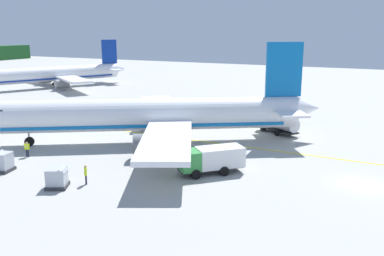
{
  "coord_description": "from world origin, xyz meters",
  "views": [
    {
      "loc": [
        -37.51,
        -2.48,
        13.26
      ],
      "look_at": [
        3.67,
        18.56,
        2.38
      ],
      "focal_mm": 39.08,
      "sensor_mm": 36.0,
      "label": 1
    }
  ],
  "objects_px": {
    "airliner_foreground": "(151,115)",
    "service_truck_fuel": "(278,123)",
    "cargo_container_mid": "(2,162)",
    "crew_marshaller": "(86,173)",
    "crew_loader_left": "(27,148)",
    "cargo_container_near": "(57,178)",
    "service_truck_baggage": "(211,159)",
    "airliner_mid_apron": "(54,74)"
  },
  "relations": [
    {
      "from": "airliner_foreground",
      "to": "service_truck_fuel",
      "type": "bearing_deg",
      "value": -45.65
    },
    {
      "from": "cargo_container_mid",
      "to": "crew_loader_left",
      "type": "relative_size",
      "value": 1.28
    },
    {
      "from": "airliner_foreground",
      "to": "crew_marshaller",
      "type": "relative_size",
      "value": 20.81
    },
    {
      "from": "service_truck_baggage",
      "to": "cargo_container_mid",
      "type": "relative_size",
      "value": 2.81
    },
    {
      "from": "airliner_mid_apron",
      "to": "crew_loader_left",
      "type": "xyz_separation_m",
      "value": [
        -42.65,
        -38.55,
        -2.13
      ]
    },
    {
      "from": "airliner_foreground",
      "to": "service_truck_fuel",
      "type": "relative_size",
      "value": 6.07
    },
    {
      "from": "airliner_foreground",
      "to": "cargo_container_mid",
      "type": "height_order",
      "value": "airliner_foreground"
    },
    {
      "from": "service_truck_baggage",
      "to": "crew_loader_left",
      "type": "height_order",
      "value": "service_truck_baggage"
    },
    {
      "from": "service_truck_fuel",
      "to": "crew_marshaller",
      "type": "xyz_separation_m",
      "value": [
        -26.18,
        9.79,
        -0.35
      ]
    },
    {
      "from": "airliner_foreground",
      "to": "service_truck_baggage",
      "type": "distance_m",
      "value": 12.91
    },
    {
      "from": "crew_loader_left",
      "to": "service_truck_fuel",
      "type": "bearing_deg",
      "value": -42.68
    },
    {
      "from": "service_truck_fuel",
      "to": "airliner_mid_apron",
      "type": "bearing_deg",
      "value": 71.43
    },
    {
      "from": "crew_loader_left",
      "to": "airliner_mid_apron",
      "type": "bearing_deg",
      "value": 42.11
    },
    {
      "from": "airliner_foreground",
      "to": "airliner_mid_apron",
      "type": "xyz_separation_m",
      "value": [
        31.79,
        47.37,
        -0.29
      ]
    },
    {
      "from": "service_truck_fuel",
      "to": "cargo_container_mid",
      "type": "height_order",
      "value": "service_truck_fuel"
    },
    {
      "from": "service_truck_baggage",
      "to": "cargo_container_mid",
      "type": "distance_m",
      "value": 20.03
    },
    {
      "from": "cargo_container_mid",
      "to": "crew_loader_left",
      "type": "distance_m",
      "value": 4.72
    },
    {
      "from": "crew_marshaller",
      "to": "crew_loader_left",
      "type": "distance_m",
      "value": 11.66
    },
    {
      "from": "service_truck_baggage",
      "to": "cargo_container_near",
      "type": "bearing_deg",
      "value": 132.52
    },
    {
      "from": "airliner_foreground",
      "to": "service_truck_baggage",
      "type": "xyz_separation_m",
      "value": [
        -6.7,
        -10.86,
        -1.95
      ]
    },
    {
      "from": "airliner_foreground",
      "to": "service_truck_fuel",
      "type": "height_order",
      "value": "airliner_foreground"
    },
    {
      "from": "service_truck_fuel",
      "to": "service_truck_baggage",
      "type": "distance_m",
      "value": 18.55
    },
    {
      "from": "service_truck_fuel",
      "to": "cargo_container_near",
      "type": "height_order",
      "value": "service_truck_fuel"
    },
    {
      "from": "cargo_container_near",
      "to": "service_truck_baggage",
      "type": "bearing_deg",
      "value": -47.48
    },
    {
      "from": "cargo_container_near",
      "to": "airliner_mid_apron",
      "type": "bearing_deg",
      "value": 45.08
    },
    {
      "from": "airliner_mid_apron",
      "to": "cargo_container_mid",
      "type": "bearing_deg",
      "value": -139.55
    },
    {
      "from": "airliner_foreground",
      "to": "airliner_mid_apron",
      "type": "bearing_deg",
      "value": 56.14
    },
    {
      "from": "airliner_mid_apron",
      "to": "crew_marshaller",
      "type": "bearing_deg",
      "value": -132.9
    },
    {
      "from": "cargo_container_near",
      "to": "crew_marshaller",
      "type": "distance_m",
      "value": 2.4
    },
    {
      "from": "service_truck_fuel",
      "to": "cargo_container_mid",
      "type": "distance_m",
      "value": 33.29
    },
    {
      "from": "airliner_foreground",
      "to": "cargo_container_mid",
      "type": "relative_size",
      "value": 17.28
    },
    {
      "from": "crew_marshaller",
      "to": "service_truck_fuel",
      "type": "bearing_deg",
      "value": -20.49
    },
    {
      "from": "crew_marshaller",
      "to": "crew_loader_left",
      "type": "relative_size",
      "value": 1.06
    },
    {
      "from": "service_truck_fuel",
      "to": "cargo_container_near",
      "type": "bearing_deg",
      "value": 157.67
    },
    {
      "from": "cargo_container_mid",
      "to": "service_truck_fuel",
      "type": "bearing_deg",
      "value": -35.46
    },
    {
      "from": "cargo_container_near",
      "to": "crew_loader_left",
      "type": "bearing_deg",
      "value": 61.09
    },
    {
      "from": "crew_loader_left",
      "to": "airliner_foreground",
      "type": "bearing_deg",
      "value": -39.08
    },
    {
      "from": "service_truck_baggage",
      "to": "airliner_foreground",
      "type": "bearing_deg",
      "value": 58.32
    },
    {
      "from": "airliner_foreground",
      "to": "cargo_container_mid",
      "type": "bearing_deg",
      "value": 154.72
    },
    {
      "from": "airliner_foreground",
      "to": "crew_marshaller",
      "type": "height_order",
      "value": "airliner_foreground"
    },
    {
      "from": "crew_loader_left",
      "to": "crew_marshaller",
      "type": "bearing_deg",
      "value": -107.5
    },
    {
      "from": "cargo_container_mid",
      "to": "cargo_container_near",
      "type": "bearing_deg",
      "value": -95.66
    }
  ]
}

